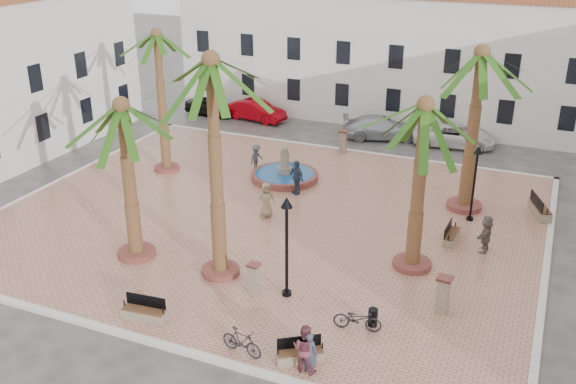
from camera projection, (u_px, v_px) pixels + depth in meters
name	position (u px, v px, depth m)	size (l,w,h in m)	color
ground	(270.00, 218.00, 32.10)	(120.00, 120.00, 0.00)	#56544F
plaza	(270.00, 217.00, 32.07)	(26.00, 22.00, 0.15)	tan
kerb_n	(341.00, 150.00, 41.36)	(26.30, 0.30, 0.16)	silver
kerb_s	(140.00, 339.00, 22.78)	(26.30, 0.30, 0.16)	silver
kerb_e	(546.00, 268.00, 27.36)	(0.30, 22.30, 0.16)	silver
kerb_w	(64.00, 178.00, 36.78)	(0.30, 22.30, 0.16)	silver
building_north	(383.00, 52.00, 47.11)	(30.40, 7.40, 9.50)	white
fountain	(285.00, 175.00, 36.42)	(3.82, 3.82, 1.97)	brown
palm_nw	(158.00, 49.00, 35.12)	(4.80, 4.80, 8.25)	brown
palm_sw	(123.00, 126.00, 25.95)	(5.41, 5.41, 7.17)	brown
palm_s	(212.00, 85.00, 23.70)	(5.20, 5.20, 9.31)	brown
palm_e	(424.00, 126.00, 24.92)	(5.35, 5.35, 7.47)	brown
palm_ne	(480.00, 72.00, 30.13)	(5.82, 5.82, 8.36)	brown
bench_s	(144.00, 313.00, 23.70)	(1.75, 0.69, 0.90)	gray
bench_se	(300.00, 355.00, 21.46)	(1.60, 1.31, 0.85)	gray
bench_e	(451.00, 236.00, 29.45)	(0.54, 1.60, 0.84)	gray
bench_ne	(540.00, 210.00, 31.98)	(1.25, 2.04, 1.03)	gray
lamppost_s	(287.00, 230.00, 24.18)	(0.46, 0.46, 4.22)	black
lamppost_e	(476.00, 171.00, 30.56)	(0.42, 0.42, 3.85)	black
bollard_se	(254.00, 278.00, 25.23)	(0.49, 0.49, 1.28)	gray
bollard_n	(343.00, 141.00, 40.42)	(0.56, 0.56, 1.43)	gray
bollard_e	(443.00, 294.00, 23.94)	(0.58, 0.58, 1.49)	gray
litter_bin	(373.00, 317.00, 23.29)	(0.35, 0.35, 0.69)	black
cyclist_a	(309.00, 353.00, 20.70)	(0.56, 0.37, 1.55)	#363B4E
bicycle_a	(357.00, 319.00, 22.99)	(0.61, 1.75, 0.92)	black
cyclist_b	(305.00, 348.00, 20.78)	(0.84, 0.65, 1.72)	brown
bicycle_b	(242.00, 342.00, 21.71)	(0.46, 1.63, 0.98)	black
pedestrian_fountain_a	(266.00, 200.00, 31.62)	(0.87, 0.57, 1.78)	#978061
pedestrian_fountain_b	(296.00, 177.00, 34.24)	(1.11, 0.46, 1.89)	#2E3F53
pedestrian_north	(256.00, 157.00, 37.51)	(1.02, 0.59, 1.58)	#49494D
pedestrian_east	(486.00, 234.00, 28.28)	(1.61, 0.51, 1.73)	#685952
car_black	(211.00, 106.00, 48.66)	(1.60, 3.98, 1.36)	black
car_red	(256.00, 110.00, 47.36)	(1.58, 4.52, 1.49)	#9B020D
car_silver	(382.00, 128.00, 43.43)	(2.14, 5.27, 1.53)	#B4B5BE
car_white	(454.00, 135.00, 42.02)	(2.45, 5.31, 1.48)	white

